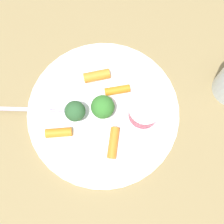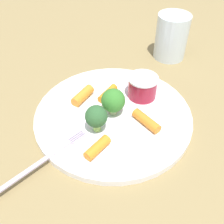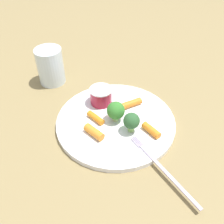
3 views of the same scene
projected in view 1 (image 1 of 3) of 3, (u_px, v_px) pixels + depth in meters
name	position (u px, v px, depth m)	size (l,w,h in m)	color
ground_plane	(103.00, 113.00, 0.56)	(2.40, 2.40, 0.00)	olive
plate	(103.00, 112.00, 0.55)	(0.27, 0.27, 0.01)	white
sauce_cup	(144.00, 112.00, 0.53)	(0.05, 0.05, 0.04)	maroon
broccoli_floret_0	(101.00, 108.00, 0.52)	(0.04, 0.04, 0.05)	#98AD73
broccoli_floret_1	(75.00, 111.00, 0.52)	(0.04, 0.04, 0.05)	#89BB58
carrot_stick_0	(113.00, 143.00, 0.52)	(0.02, 0.02, 0.05)	orange
carrot_stick_1	(97.00, 76.00, 0.56)	(0.02, 0.02, 0.05)	orange
carrot_stick_2	(59.00, 133.00, 0.53)	(0.02, 0.02, 0.04)	orange
carrot_stick_3	(117.00, 90.00, 0.55)	(0.01, 0.01, 0.04)	orange
fork	(14.00, 109.00, 0.55)	(0.15, 0.13, 0.00)	#BEAFC8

